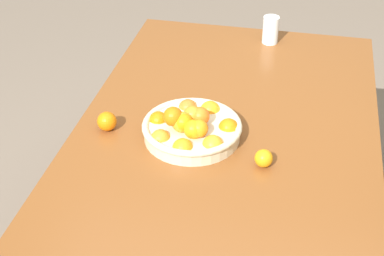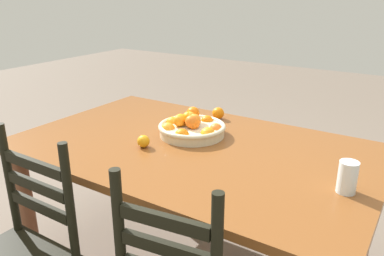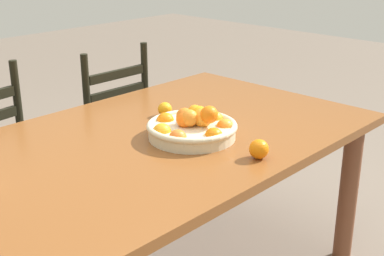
{
  "view_description": "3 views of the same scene",
  "coord_description": "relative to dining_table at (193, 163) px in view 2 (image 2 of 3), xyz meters",
  "views": [
    {
      "loc": [
        1.73,
        0.24,
        1.93
      ],
      "look_at": [
        0.08,
        -0.11,
        0.77
      ],
      "focal_mm": 54.8,
      "sensor_mm": 36.0,
      "label": 1
    },
    {
      "loc": [
        -0.95,
        1.48,
        1.46
      ],
      "look_at": [
        0.08,
        -0.11,
        0.77
      ],
      "focal_mm": 36.14,
      "sensor_mm": 36.0,
      "label": 2
    },
    {
      "loc": [
        -1.32,
        -1.43,
        1.48
      ],
      "look_at": [
        0.08,
        -0.11,
        0.77
      ],
      "focal_mm": 49.77,
      "sensor_mm": 36.0,
      "label": 3
    }
  ],
  "objects": [
    {
      "name": "dining_table",
      "position": [
        0.0,
        0.0,
        0.0
      ],
      "size": [
        1.75,
        1.08,
        0.73
      ],
      "color": "brown",
      "rests_on": "ground"
    },
    {
      "name": "fruit_bowl",
      "position": [
        0.08,
        -0.11,
        0.14
      ],
      "size": [
        0.35,
        0.35,
        0.13
      ],
      "color": "beige",
      "rests_on": "dining_table"
    },
    {
      "name": "orange_loose_0",
      "position": [
        0.18,
        0.15,
        0.13
      ],
      "size": [
        0.06,
        0.06,
        0.06
      ],
      "primitive_type": "sphere",
      "color": "orange",
      "rests_on": "dining_table"
    },
    {
      "name": "orange_loose_1",
      "position": [
        0.09,
        -0.42,
        0.13
      ],
      "size": [
        0.07,
        0.07,
        0.07
      ],
      "primitive_type": "sphere",
      "color": "orange",
      "rests_on": "dining_table"
    },
    {
      "name": "drinking_glass",
      "position": [
        -0.74,
        0.08,
        0.16
      ],
      "size": [
        0.07,
        0.07,
        0.12
      ],
      "primitive_type": "cylinder",
      "color": "silver",
      "rests_on": "dining_table"
    }
  ]
}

